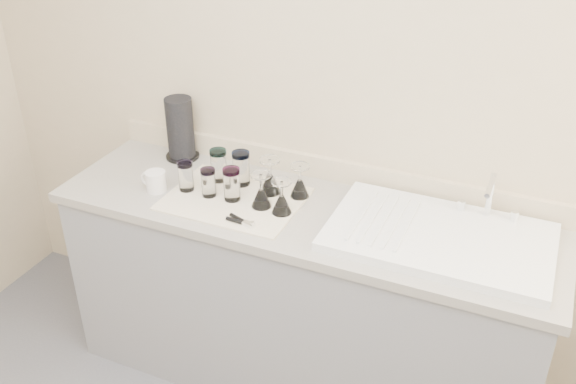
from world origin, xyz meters
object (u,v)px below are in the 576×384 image
at_px(tumbler_blue, 209,182).
at_px(paper_towel_roll, 180,129).
at_px(tumbler_magenta, 186,176).
at_px(goblet_back_left, 270,181).
at_px(tumbler_lavender, 232,184).
at_px(white_mug, 155,181).
at_px(goblet_front_left, 261,195).
at_px(goblet_back_right, 300,186).
at_px(sink_unit, 440,236).
at_px(tumbler_purple, 241,168).
at_px(tumbler_cyan, 219,165).
at_px(goblet_front_right, 282,202).
at_px(can_opener, 241,221).

height_order(tumbler_blue, paper_towel_roll, paper_towel_roll).
bearing_deg(tumbler_magenta, tumbler_blue, -2.78).
height_order(tumbler_magenta, goblet_back_left, goblet_back_left).
bearing_deg(tumbler_lavender, goblet_back_left, 43.78).
xyz_separation_m(tumbler_lavender, white_mug, (-0.34, -0.05, -0.04)).
distance_m(tumbler_lavender, goblet_back_left, 0.17).
bearing_deg(goblet_front_left, tumbler_magenta, -179.24).
xyz_separation_m(goblet_back_right, white_mug, (-0.58, -0.19, -0.01)).
relative_size(goblet_back_left, goblet_front_left, 1.07).
relative_size(sink_unit, tumbler_purple, 5.45).
relative_size(tumbler_purple, tumbler_lavender, 1.07).
distance_m(tumbler_cyan, goblet_front_right, 0.38).
height_order(goblet_back_right, can_opener, goblet_back_right).
height_order(tumbler_blue, can_opener, tumbler_blue).
relative_size(sink_unit, goblet_back_right, 5.76).
bearing_deg(tumbler_lavender, goblet_front_left, -0.46).
distance_m(tumbler_blue, white_mug, 0.24).
distance_m(tumbler_cyan, goblet_back_right, 0.37).
bearing_deg(goblet_back_right, white_mug, -162.14).
relative_size(tumbler_purple, goblet_front_right, 1.05).
height_order(goblet_back_right, white_mug, goblet_back_right).
relative_size(tumbler_lavender, can_opener, 1.13).
bearing_deg(goblet_back_left, tumbler_purple, 173.10).
xyz_separation_m(goblet_back_left, paper_towel_roll, (-0.52, 0.15, 0.08)).
xyz_separation_m(goblet_front_right, paper_towel_roll, (-0.63, 0.27, 0.09)).
distance_m(tumbler_magenta, goblet_front_left, 0.35).
bearing_deg(tumbler_purple, can_opener, -63.34).
bearing_deg(tumbler_magenta, goblet_back_left, 19.70).
height_order(tumbler_cyan, goblet_back_left, goblet_back_left).
xyz_separation_m(sink_unit, tumbler_blue, (-0.95, -0.06, 0.05)).
distance_m(sink_unit, goblet_back_right, 0.61).
height_order(tumbler_purple, white_mug, tumbler_purple).
relative_size(tumbler_purple, tumbler_magenta, 1.16).
bearing_deg(goblet_back_right, goblet_front_right, -95.91).
xyz_separation_m(tumbler_magenta, tumbler_blue, (0.11, -0.01, -0.00)).
height_order(tumbler_purple, tumbler_blue, tumbler_purple).
xyz_separation_m(tumbler_cyan, goblet_back_right, (0.37, 0.01, -0.02)).
xyz_separation_m(goblet_back_right, goblet_front_left, (-0.11, -0.14, 0.00)).
distance_m(can_opener, white_mug, 0.46).
height_order(tumbler_purple, goblet_front_right, tumbler_purple).
bearing_deg(goblet_front_right, can_opener, -129.87).
bearing_deg(goblet_back_right, tumbler_cyan, -178.02).
bearing_deg(tumbler_purple, paper_towel_roll, 160.97).
distance_m(goblet_front_left, can_opener, 0.15).
bearing_deg(can_opener, tumbler_purple, 116.66).
height_order(tumbler_lavender, goblet_front_left, goblet_front_left).
relative_size(tumbler_cyan, goblet_back_right, 1.01).
bearing_deg(goblet_front_left, tumbler_purple, 140.04).
relative_size(sink_unit, paper_towel_roll, 2.82).
xyz_separation_m(tumbler_magenta, tumbler_lavender, (0.21, 0.01, 0.01)).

